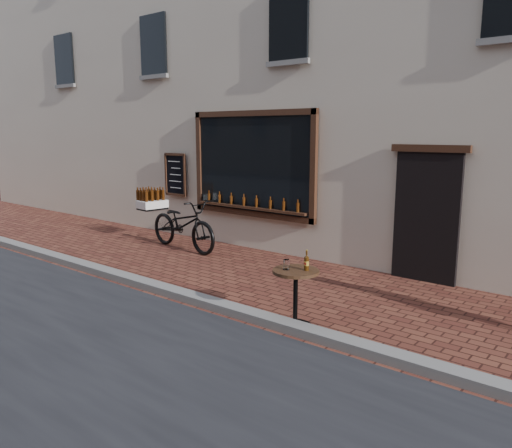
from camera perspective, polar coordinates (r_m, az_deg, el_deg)
The scene contains 5 objects.
ground at distance 7.29m, azimuth -6.19°, elevation -9.87°, with size 90.00×90.00×0.00m, color #4E2219.
kerb at distance 7.40m, azimuth -5.09°, elevation -9.03°, with size 90.00×0.25×0.12m, color slate.
shop_building at distance 12.54m, azimuth 16.48°, elevation 21.45°, with size 28.00×6.20×10.00m.
cargo_bicycle at distance 10.93m, azimuth -8.48°, elevation 0.09°, with size 2.59×0.98×1.20m.
bistro_table at distance 6.52m, azimuth 4.57°, elevation -7.12°, with size 0.61×0.61×1.04m.
Camera 1 is at (4.87, -4.79, 2.53)m, focal length 35.00 mm.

